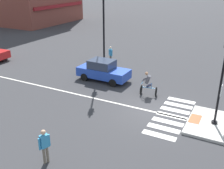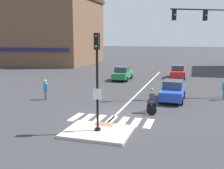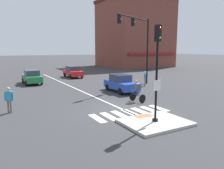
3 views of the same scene
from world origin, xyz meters
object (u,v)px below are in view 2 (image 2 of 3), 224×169
cyclist (152,100)px  car_blue_eastbound_mid (173,91)px  pedestrian_at_curb_left (46,88)px  signal_pole (97,73)px  traffic_light_mast (222,35)px  car_green_westbound_distant (122,73)px  car_red_eastbound_distant (178,72)px

cyclist → car_blue_eastbound_mid: bearing=75.5°
pedestrian_at_curb_left → signal_pole: bearing=-42.3°
traffic_light_mast → pedestrian_at_curb_left: 15.01m
car_blue_eastbound_mid → car_green_westbound_distant: (-6.61, 9.26, 0.00)m
traffic_light_mast → car_red_eastbound_distant: (-3.96, 10.73, -4.40)m
car_blue_eastbound_mid → pedestrian_at_curb_left: (-9.96, -2.71, 0.17)m
signal_pole → traffic_light_mast: traffic_light_mast is taller
traffic_light_mast → pedestrian_at_curb_left: bearing=-160.7°
car_blue_eastbound_mid → pedestrian_at_curb_left: pedestrian_at_curb_left is taller
car_blue_eastbound_mid → pedestrian_at_curb_left: bearing=-164.8°
cyclist → pedestrian_at_curb_left: bearing=171.0°
car_blue_eastbound_mid → car_green_westbound_distant: size_ratio=1.00×
cyclist → pedestrian_at_curb_left: 9.01m
car_green_westbound_distant → pedestrian_at_curb_left: pedestrian_at_curb_left is taller
traffic_light_mast → signal_pole: bearing=-122.2°
pedestrian_at_curb_left → cyclist: bearing=-9.0°
car_green_westbound_distant → car_blue_eastbound_mid: bearing=-54.5°
signal_pole → pedestrian_at_curb_left: 9.38m
car_blue_eastbound_mid → pedestrian_at_curb_left: size_ratio=2.47×
car_green_westbound_distant → car_red_eastbound_distant: (6.28, 3.51, 0.00)m
signal_pole → cyclist: size_ratio=3.04×
traffic_light_mast → cyclist: bearing=-127.3°
car_blue_eastbound_mid → cyclist: bearing=-104.5°
cyclist → traffic_light_mast: bearing=52.7°
car_red_eastbound_distant → pedestrian_at_curb_left: bearing=-121.9°
traffic_light_mast → pedestrian_at_curb_left: (-13.60, -4.75, -4.22)m
car_blue_eastbound_mid → traffic_light_mast: bearing=29.3°
traffic_light_mast → cyclist: (-4.70, -6.17, -4.33)m
signal_pole → car_green_westbound_distant: signal_pole is taller
signal_pole → car_blue_eastbound_mid: (3.22, 8.85, -2.40)m
cyclist → pedestrian_at_curb_left: size_ratio=1.01×
signal_pole → car_blue_eastbound_mid: bearing=70.0°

